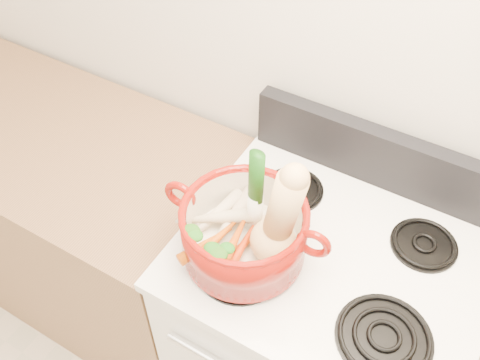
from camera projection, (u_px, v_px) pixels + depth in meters
The scene contains 24 objects.
wall_back at pixel (410, 71), 1.33m from camera, with size 3.50×0.02×2.60m, color beige.
stove_body at pixel (315, 341), 1.74m from camera, with size 0.76×0.65×0.92m, color white.
cooktop at pixel (334, 257), 1.39m from camera, with size 0.78×0.67×0.03m, color white.
control_backsplash at pixel (382, 158), 1.49m from camera, with size 0.76×0.05×0.18m, color black.
counter_left at pixel (68, 213), 2.11m from camera, with size 1.36×0.65×0.90m, color brown.
burner_front_left at pixel (240, 265), 1.34m from camera, with size 0.22×0.22×0.02m, color black.
burner_front_right at pixel (384, 337), 1.21m from camera, with size 0.22×0.22×0.02m, color black.
burner_back_left at pixel (293, 189), 1.52m from camera, with size 0.17×0.17×0.02m, color black.
burner_back_right at pixel (424, 244), 1.39m from camera, with size 0.17×0.17×0.02m, color black.
dutch_oven at pixel (244, 232), 1.31m from camera, with size 0.31×0.31×0.15m, color maroon.
pot_handle_left at pixel (180, 195), 1.32m from camera, with size 0.09×0.09×0.02m, color maroon.
pot_handle_right at pixel (314, 244), 1.22m from camera, with size 0.09×0.09×0.02m, color maroon.
squash at pixel (277, 217), 1.21m from camera, with size 0.12×0.12×0.30m, color #E0B373, non-canonical shape.
leek at pixel (256, 193), 1.27m from camera, with size 0.04×0.04×0.27m, color silver.
ginger at pixel (265, 225), 1.35m from camera, with size 0.07×0.05×0.04m, color #D9B685.
parsnip_0 at pixel (232, 218), 1.37m from camera, with size 0.04×0.04×0.21m, color beige.
parsnip_1 at pixel (212, 217), 1.36m from camera, with size 0.04×0.04×0.20m, color beige.
parsnip_2 at pixel (231, 220), 1.34m from camera, with size 0.05×0.05×0.21m, color beige.
parsnip_3 at pixel (214, 217), 1.34m from camera, with size 0.04×0.04×0.20m, color beige.
carrot_0 at pixel (238, 252), 1.30m from camera, with size 0.03×0.03×0.17m, color #DF5B0B.
carrot_1 at pixel (206, 245), 1.31m from camera, with size 0.03×0.03×0.15m, color #D5580A.
carrot_2 at pixel (242, 248), 1.30m from camera, with size 0.03×0.03×0.15m, color #C53609.
carrot_3 at pixel (217, 240), 1.30m from camera, with size 0.03×0.03×0.14m, color #C75609.
carrot_4 at pixel (231, 248), 1.28m from camera, with size 0.04×0.04×0.18m, color #CD610A.
Camera 1 is at (0.19, 0.59, 2.09)m, focal length 40.00 mm.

